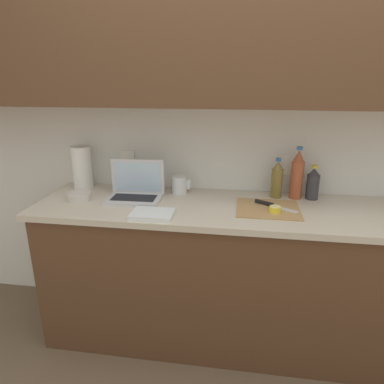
{
  "coord_description": "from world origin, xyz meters",
  "views": [
    {
      "loc": [
        -0.05,
        -1.82,
        1.57
      ],
      "look_at": [
        -0.32,
        -0.01,
        0.96
      ],
      "focal_mm": 32.0,
      "sensor_mm": 36.0,
      "label": 1
    }
  ],
  "objects_px": {
    "laptop": "(136,190)",
    "lemon_half_cut": "(275,209)",
    "bowl_white": "(79,196)",
    "knife": "(269,204)",
    "bottle_green_soda": "(313,184)",
    "cutting_board": "(268,209)",
    "measuring_cup": "(179,185)",
    "paper_towel_roll": "(82,167)",
    "bottle_oil_tall": "(297,175)",
    "bottle_water_clear": "(277,180)"
  },
  "relations": [
    {
      "from": "cutting_board",
      "to": "bottle_water_clear",
      "type": "distance_m",
      "value": 0.25
    },
    {
      "from": "bottle_oil_tall",
      "to": "paper_towel_roll",
      "type": "xyz_separation_m",
      "value": [
        -1.35,
        0.0,
        -0.01
      ]
    },
    {
      "from": "lemon_half_cut",
      "to": "paper_towel_roll",
      "type": "height_order",
      "value": "paper_towel_roll"
    },
    {
      "from": "laptop",
      "to": "cutting_board",
      "type": "relative_size",
      "value": 0.95
    },
    {
      "from": "lemon_half_cut",
      "to": "bowl_white",
      "type": "xyz_separation_m",
      "value": [
        -1.13,
        0.04,
        -0.0
      ]
    },
    {
      "from": "lemon_half_cut",
      "to": "bottle_oil_tall",
      "type": "bearing_deg",
      "value": 62.99
    },
    {
      "from": "laptop",
      "to": "lemon_half_cut",
      "type": "relative_size",
      "value": 5.17
    },
    {
      "from": "bottle_oil_tall",
      "to": "bottle_water_clear",
      "type": "relative_size",
      "value": 1.29
    },
    {
      "from": "measuring_cup",
      "to": "paper_towel_roll",
      "type": "relative_size",
      "value": 0.43
    },
    {
      "from": "measuring_cup",
      "to": "cutting_board",
      "type": "bearing_deg",
      "value": -20.94
    },
    {
      "from": "lemon_half_cut",
      "to": "measuring_cup",
      "type": "xyz_separation_m",
      "value": [
        -0.57,
        0.26,
        0.03
      ]
    },
    {
      "from": "lemon_half_cut",
      "to": "laptop",
      "type": "bearing_deg",
      "value": 171.68
    },
    {
      "from": "laptop",
      "to": "bottle_oil_tall",
      "type": "height_order",
      "value": "bottle_oil_tall"
    },
    {
      "from": "cutting_board",
      "to": "bottle_water_clear",
      "type": "bearing_deg",
      "value": 74.8
    },
    {
      "from": "laptop",
      "to": "cutting_board",
      "type": "distance_m",
      "value": 0.78
    },
    {
      "from": "measuring_cup",
      "to": "paper_towel_roll",
      "type": "xyz_separation_m",
      "value": [
        -0.64,
        0.01,
        0.08
      ]
    },
    {
      "from": "bottle_green_soda",
      "to": "bottle_water_clear",
      "type": "relative_size",
      "value": 0.86
    },
    {
      "from": "bottle_green_soda",
      "to": "bowl_white",
      "type": "xyz_separation_m",
      "value": [
        -1.37,
        -0.23,
        -0.07
      ]
    },
    {
      "from": "bottle_water_clear",
      "to": "bowl_white",
      "type": "xyz_separation_m",
      "value": [
        -1.16,
        -0.23,
        -0.09
      ]
    },
    {
      "from": "bottle_oil_tall",
      "to": "bowl_white",
      "type": "relative_size",
      "value": 2.29
    },
    {
      "from": "knife",
      "to": "measuring_cup",
      "type": "distance_m",
      "value": 0.57
    },
    {
      "from": "knife",
      "to": "lemon_half_cut",
      "type": "height_order",
      "value": "lemon_half_cut"
    },
    {
      "from": "knife",
      "to": "bottle_green_soda",
      "type": "relative_size",
      "value": 1.12
    },
    {
      "from": "cutting_board",
      "to": "bottle_water_clear",
      "type": "relative_size",
      "value": 1.42
    },
    {
      "from": "cutting_board",
      "to": "knife",
      "type": "xyz_separation_m",
      "value": [
        0.01,
        0.04,
        0.01
      ]
    },
    {
      "from": "cutting_board",
      "to": "lemon_half_cut",
      "type": "distance_m",
      "value": 0.07
    },
    {
      "from": "bottle_water_clear",
      "to": "paper_towel_roll",
      "type": "bearing_deg",
      "value": 179.96
    },
    {
      "from": "cutting_board",
      "to": "lemon_half_cut",
      "type": "relative_size",
      "value": 5.46
    },
    {
      "from": "cutting_board",
      "to": "paper_towel_roll",
      "type": "distance_m",
      "value": 1.21
    },
    {
      "from": "cutting_board",
      "to": "paper_towel_roll",
      "type": "xyz_separation_m",
      "value": [
        -1.18,
        0.22,
        0.13
      ]
    },
    {
      "from": "measuring_cup",
      "to": "paper_towel_roll",
      "type": "bearing_deg",
      "value": 178.78
    },
    {
      "from": "measuring_cup",
      "to": "bottle_oil_tall",
      "type": "bearing_deg",
      "value": 1.03
    },
    {
      "from": "knife",
      "to": "bottle_water_clear",
      "type": "bearing_deg",
      "value": 104.14
    },
    {
      "from": "measuring_cup",
      "to": "laptop",
      "type": "bearing_deg",
      "value": -149.28
    },
    {
      "from": "cutting_board",
      "to": "bottle_oil_tall",
      "type": "height_order",
      "value": "bottle_oil_tall"
    },
    {
      "from": "knife",
      "to": "bowl_white",
      "type": "bearing_deg",
      "value": -146.53
    },
    {
      "from": "paper_towel_roll",
      "to": "knife",
      "type": "bearing_deg",
      "value": -8.63
    },
    {
      "from": "knife",
      "to": "bottle_water_clear",
      "type": "relative_size",
      "value": 0.96
    },
    {
      "from": "bowl_white",
      "to": "paper_towel_roll",
      "type": "xyz_separation_m",
      "value": [
        -0.08,
        0.24,
        0.11
      ]
    },
    {
      "from": "bottle_green_soda",
      "to": "measuring_cup",
      "type": "bearing_deg",
      "value": -179.09
    },
    {
      "from": "bottle_oil_tall",
      "to": "paper_towel_roll",
      "type": "bearing_deg",
      "value": 179.96
    },
    {
      "from": "paper_towel_roll",
      "to": "bowl_white",
      "type": "bearing_deg",
      "value": -70.97
    },
    {
      "from": "lemon_half_cut",
      "to": "bottle_green_soda",
      "type": "height_order",
      "value": "bottle_green_soda"
    },
    {
      "from": "measuring_cup",
      "to": "paper_towel_roll",
      "type": "distance_m",
      "value": 0.65
    },
    {
      "from": "measuring_cup",
      "to": "knife",
      "type": "bearing_deg",
      "value": -17.08
    },
    {
      "from": "cutting_board",
      "to": "bottle_oil_tall",
      "type": "distance_m",
      "value": 0.31
    },
    {
      "from": "knife",
      "to": "bottle_oil_tall",
      "type": "relative_size",
      "value": 0.74
    },
    {
      "from": "bowl_white",
      "to": "lemon_half_cut",
      "type": "bearing_deg",
      "value": -2.01
    },
    {
      "from": "laptop",
      "to": "cutting_board",
      "type": "bearing_deg",
      "value": -6.11
    },
    {
      "from": "knife",
      "to": "measuring_cup",
      "type": "bearing_deg",
      "value": -166.48
    }
  ]
}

